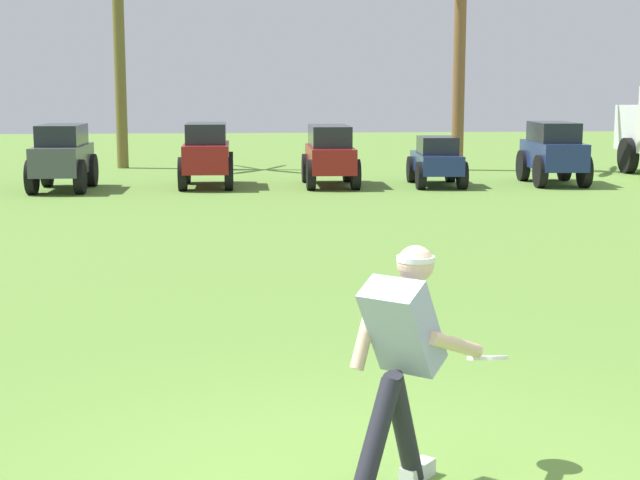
# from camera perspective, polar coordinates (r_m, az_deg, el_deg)

# --- Properties ---
(frisbee_thrower) EXTENTS (0.95, 0.79, 1.39)m
(frisbee_thrower) POSITION_cam_1_polar(r_m,az_deg,el_deg) (5.48, 4.75, -6.76)
(frisbee_thrower) COLOR #23232D
(frisbee_thrower) RESTS_ON ground_plane
(frisbee_in_flight) EXTENTS (0.25, 0.25, 0.08)m
(frisbee_in_flight) POSITION_cam_1_polar(r_m,az_deg,el_deg) (5.98, 9.72, -6.77)
(frisbee_in_flight) COLOR white
(parked_car_slot_c) EXTENTS (1.20, 2.37, 1.40)m
(parked_car_slot_c) POSITION_cam_1_polar(r_m,az_deg,el_deg) (21.68, -14.76, 4.78)
(parked_car_slot_c) COLOR #474C51
(parked_car_slot_c) RESTS_ON ground_plane
(parked_car_slot_d) EXTENTS (1.17, 2.35, 1.40)m
(parked_car_slot_d) POSITION_cam_1_polar(r_m,az_deg,el_deg) (21.82, -6.62, 5.04)
(parked_car_slot_d) COLOR maroon
(parked_car_slot_d) RESTS_ON ground_plane
(parked_car_slot_e) EXTENTS (1.17, 2.41, 1.34)m
(parked_car_slot_e) POSITION_cam_1_polar(r_m,az_deg,el_deg) (21.88, 0.57, 5.06)
(parked_car_slot_e) COLOR maroon
(parked_car_slot_e) RESTS_ON ground_plane
(parked_car_slot_f) EXTENTS (1.19, 2.24, 1.10)m
(parked_car_slot_f) POSITION_cam_1_polar(r_m,az_deg,el_deg) (22.05, 6.80, 4.62)
(parked_car_slot_f) COLOR navy
(parked_car_slot_f) RESTS_ON ground_plane
(parked_car_slot_g) EXTENTS (1.27, 2.40, 1.40)m
(parked_car_slot_g) POSITION_cam_1_polar(r_m,az_deg,el_deg) (22.87, 13.42, 5.04)
(parked_car_slot_g) COLOR navy
(parked_car_slot_g) RESTS_ON ground_plane
(palm_tree_far_left) EXTENTS (3.18, 3.07, 6.12)m
(palm_tree_far_left) POSITION_cam_1_polar(r_m,az_deg,el_deg) (26.99, -11.63, 12.03)
(palm_tree_far_left) COLOR brown
(palm_tree_far_left) RESTS_ON ground_plane
(palm_tree_left_of_centre) EXTENTS (3.44, 3.22, 6.18)m
(palm_tree_left_of_centre) POSITION_cam_1_polar(r_m,az_deg,el_deg) (26.13, 8.12, 12.26)
(palm_tree_left_of_centre) COLOR brown
(palm_tree_left_of_centre) RESTS_ON ground_plane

